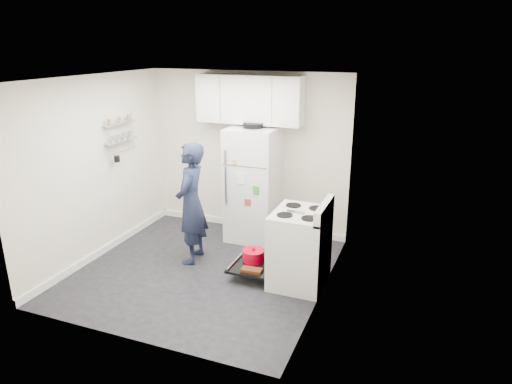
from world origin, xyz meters
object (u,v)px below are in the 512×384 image
at_px(electric_range, 299,248).
at_px(person, 191,203).
at_px(open_oven_door, 254,260).
at_px(refrigerator, 253,184).

relative_size(electric_range, person, 0.66).
distance_m(open_oven_door, person, 1.14).
bearing_deg(person, electric_range, 78.50).
xyz_separation_m(open_oven_door, person, (-0.93, 0.06, 0.64)).
xyz_separation_m(refrigerator, person, (-0.50, -1.01, -0.03)).
height_order(refrigerator, person, refrigerator).
xyz_separation_m(electric_range, refrigerator, (-1.04, 1.10, 0.40)).
bearing_deg(person, open_oven_door, 77.70).
bearing_deg(electric_range, refrigerator, 133.33).
height_order(electric_range, person, person).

